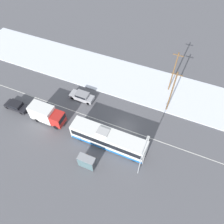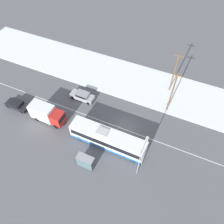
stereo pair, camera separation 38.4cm
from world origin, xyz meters
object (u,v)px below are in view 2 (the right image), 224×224
(city_bus, at_px, (108,139))
(pedestrian_at_stop, at_px, (86,156))
(streetlamp, at_px, (141,157))
(utility_pole_roadside, at_px, (172,93))
(utility_pole_snowlot, at_px, (174,73))
(sedan_car, at_px, (82,96))
(box_truck, at_px, (47,113))
(bus_shelter, at_px, (85,162))
(parked_car_near_truck, at_px, (17,104))

(city_bus, height_order, pedestrian_at_stop, city_bus)
(streetlamp, bearing_deg, city_bus, 159.84)
(pedestrian_at_stop, relative_size, streetlamp, 0.25)
(utility_pole_roadside, bearing_deg, pedestrian_at_stop, -121.02)
(streetlamp, relative_size, utility_pole_snowlot, 0.76)
(sedan_car, height_order, streetlamp, streetlamp)
(city_bus, distance_m, utility_pole_roadside, 13.07)
(box_truck, distance_m, utility_pole_snowlot, 23.60)
(bus_shelter, distance_m, utility_pole_roadside, 17.93)
(city_bus, distance_m, sedan_car, 11.04)
(pedestrian_at_stop, bearing_deg, streetlamp, 10.84)
(city_bus, bearing_deg, sedan_car, 140.67)
(parked_car_near_truck, xyz_separation_m, streetlamp, (24.35, -2.46, 3.54))
(sedan_car, distance_m, parked_car_near_truck, 11.94)
(sedan_car, bearing_deg, pedestrian_at_stop, 121.78)
(sedan_car, height_order, bus_shelter, bus_shelter)
(box_truck, height_order, pedestrian_at_stop, box_truck)
(bus_shelter, bearing_deg, streetlamp, 19.91)
(streetlamp, bearing_deg, bus_shelter, -160.09)
(pedestrian_at_stop, relative_size, utility_pole_snowlot, 0.19)
(parked_car_near_truck, distance_m, utility_pole_snowlot, 29.07)
(parked_car_near_truck, bearing_deg, utility_pole_roadside, 22.58)
(utility_pole_roadside, bearing_deg, sedan_car, -166.17)
(sedan_car, bearing_deg, streetlamp, 147.65)
(city_bus, height_order, streetlamp, streetlamp)
(utility_pole_snowlot, bearing_deg, sedan_car, -148.45)
(city_bus, xyz_separation_m, bus_shelter, (-1.49, -4.88, 0.04))
(sedan_car, xyz_separation_m, pedestrian_at_stop, (6.61, -10.67, 0.17))
(bus_shelter, xyz_separation_m, utility_pole_snowlot, (7.36, 20.70, 2.91))
(streetlamp, bearing_deg, box_truck, 172.11)
(city_bus, relative_size, utility_pole_snowlot, 1.40)
(box_truck, distance_m, sedan_car, 7.47)
(utility_pole_roadside, height_order, utility_pole_snowlot, utility_pole_roadside)
(box_truck, height_order, parked_car_near_truck, box_truck)
(utility_pole_roadside, distance_m, utility_pole_snowlot, 5.15)
(parked_car_near_truck, xyz_separation_m, utility_pole_snowlot, (24.27, 15.54, 3.82))
(sedan_car, xyz_separation_m, parked_car_near_truck, (-9.88, -6.70, -0.07))
(bus_shelter, relative_size, utility_pole_roadside, 0.28)
(city_bus, relative_size, sedan_car, 2.68)
(bus_shelter, bearing_deg, utility_pole_roadside, 62.14)
(parked_car_near_truck, height_order, utility_pole_snowlot, utility_pole_snowlot)
(sedan_car, distance_m, utility_pole_roadside, 16.22)
(sedan_car, distance_m, pedestrian_at_stop, 12.55)
(parked_car_near_truck, distance_m, bus_shelter, 17.70)
(pedestrian_at_stop, xyz_separation_m, streetlamp, (7.86, 1.51, 3.30))
(utility_pole_roadside, relative_size, utility_pole_snowlot, 1.03)
(parked_car_near_truck, relative_size, bus_shelter, 1.71)
(city_bus, distance_m, bus_shelter, 5.10)
(streetlamp, bearing_deg, sedan_car, 147.65)
(sedan_car, bearing_deg, parked_car_near_truck, 34.14)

